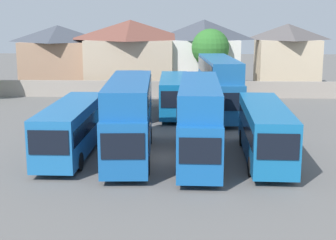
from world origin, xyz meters
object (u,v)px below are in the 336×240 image
at_px(house_terrace_right, 204,54).
at_px(house_terrace_centre, 131,54).
at_px(bus_5, 127,93).
at_px(tree_behind_wall, 210,48).
at_px(bus_1, 72,126).
at_px(bus_2, 129,115).
at_px(house_terrace_left, 59,56).
at_px(bus_6, 174,93).
at_px(bus_7, 219,84).
at_px(bus_3, 199,116).
at_px(house_terrace_far_right, 287,56).
at_px(bus_4, 265,129).

bearing_deg(house_terrace_right, house_terrace_centre, -176.15).
xyz_separation_m(bus_5, tree_behind_wall, (8.04, 12.42, 3.31)).
height_order(bus_5, tree_behind_wall, tree_behind_wall).
xyz_separation_m(bus_1, house_terrace_right, (9.28, 29.99, 2.37)).
relative_size(bus_2, house_terrace_left, 1.30).
height_order(bus_6, bus_7, bus_7).
relative_size(bus_2, bus_7, 0.96).
height_order(bus_3, bus_5, bus_3).
height_order(bus_1, house_terrace_far_right, house_terrace_far_right).
xyz_separation_m(house_terrace_left, house_terrace_far_right, (28.14, -0.20, 0.10)).
relative_size(bus_4, bus_7, 0.91).
xyz_separation_m(bus_3, house_terrace_centre, (-7.62, 29.95, 1.51)).
bearing_deg(bus_5, bus_2, 4.66).
height_order(bus_3, house_terrace_far_right, house_terrace_far_right).
xyz_separation_m(bus_2, bus_7, (6.42, 13.75, 0.12)).
xyz_separation_m(house_terrace_far_right, tree_behind_wall, (-9.52, -4.74, 1.26)).
height_order(bus_1, bus_5, bus_5).
relative_size(house_terrace_left, house_terrace_centre, 0.83).
relative_size(bus_1, house_terrace_left, 1.20).
height_order(bus_5, bus_6, bus_5).
xyz_separation_m(bus_6, house_terrace_left, (-14.89, 17.08, 1.99)).
bearing_deg(bus_7, bus_2, -29.60).
xyz_separation_m(bus_6, bus_7, (3.99, -0.64, 0.97)).
distance_m(house_terrace_centre, house_terrace_right, 8.80).
bearing_deg(house_terrace_far_right, house_terrace_right, -174.69).
relative_size(house_terrace_centre, tree_behind_wall, 1.44).
xyz_separation_m(bus_1, bus_2, (3.74, -0.34, 0.87)).
relative_size(bus_4, bus_6, 1.04).
relative_size(bus_1, house_terrace_centre, 0.99).
xyz_separation_m(bus_1, bus_4, (12.20, -0.49, 0.05)).
bearing_deg(house_terrace_centre, bus_6, -69.69).
distance_m(bus_3, bus_5, 15.65).
bearing_deg(house_terrace_centre, house_terrace_far_right, 4.63).
bearing_deg(house_terrace_left, bus_2, -68.40).
xyz_separation_m(bus_1, bus_3, (8.12, -0.56, 0.84)).
distance_m(bus_2, tree_behind_wall, 27.35).
xyz_separation_m(bus_5, bus_6, (4.31, 0.28, -0.03)).
bearing_deg(bus_5, house_terrace_far_right, 131.40).
bearing_deg(bus_4, house_terrace_left, -144.91).
xyz_separation_m(bus_7, tree_behind_wall, (-0.26, 12.78, 2.37)).
bearing_deg(bus_3, bus_2, -91.99).
xyz_separation_m(bus_3, house_terrace_far_right, (11.31, 31.49, 1.27)).
height_order(bus_3, bus_4, bus_3).
distance_m(bus_5, house_terrace_right, 17.98).
distance_m(bus_7, house_terrace_left, 25.91).
distance_m(bus_7, house_terrace_far_right, 19.85).
xyz_separation_m(bus_7, house_terrace_left, (-18.88, 17.72, 1.01)).
bearing_deg(house_terrace_far_right, house_terrace_centre, -175.37).
distance_m(bus_1, tree_behind_wall, 28.20).
distance_m(house_terrace_centre, tree_behind_wall, 9.99).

